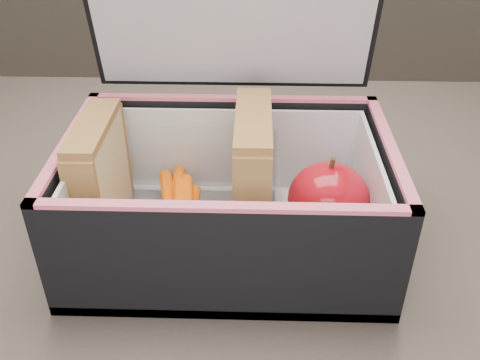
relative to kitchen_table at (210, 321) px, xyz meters
name	(u,v)px	position (x,y,z in m)	size (l,w,h in m)	color
kitchen_table	(210,321)	(0.00, 0.00, 0.00)	(1.20, 0.80, 0.75)	brown
lunch_bag	(228,188)	(0.02, 0.02, 0.15)	(0.28, 0.22, 0.28)	black
plastic_tub	(178,197)	(-0.03, 0.02, 0.14)	(0.18, 0.13, 0.07)	white
sandwich_left	(101,178)	(-0.09, 0.02, 0.16)	(0.03, 0.10, 0.11)	tan
sandwich_right	(253,176)	(0.04, 0.02, 0.16)	(0.03, 0.11, 0.12)	tan
carrot_sticks	(179,217)	(-0.02, 0.01, 0.12)	(0.05, 0.15, 0.03)	#FA6700
paper_napkin	(318,227)	(0.10, 0.02, 0.11)	(0.07, 0.07, 0.01)	white
red_apple	(328,199)	(0.11, 0.01, 0.14)	(0.09, 0.09, 0.08)	maroon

